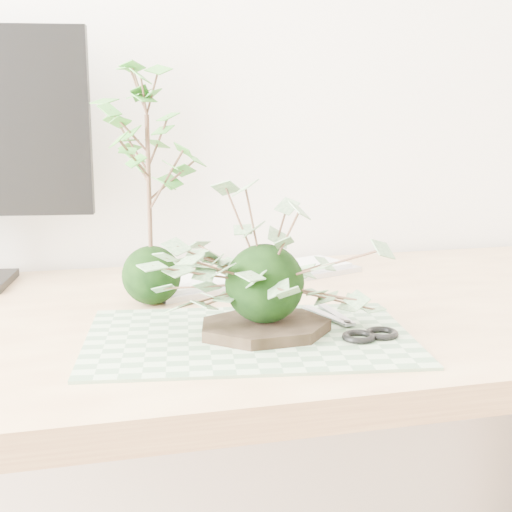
% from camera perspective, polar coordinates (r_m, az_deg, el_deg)
% --- Properties ---
extents(desk, '(1.60, 0.70, 0.74)m').
position_cam_1_polar(desk, '(1.09, -0.36, -8.72)').
color(desk, '#D6B57E').
rests_on(desk, ground_plane).
extents(cutting_mat, '(0.46, 0.34, 0.00)m').
position_cam_1_polar(cutting_mat, '(0.93, -0.55, -6.49)').
color(cutting_mat, '#527454').
rests_on(cutting_mat, desk).
extents(stone_dish, '(0.19, 0.19, 0.01)m').
position_cam_1_polar(stone_dish, '(0.94, 0.68, -5.72)').
color(stone_dish, black).
rests_on(stone_dish, cutting_mat).
extents(ivy_kokedama, '(0.30, 0.30, 0.21)m').
position_cam_1_polar(ivy_kokedama, '(0.92, 0.70, 0.74)').
color(ivy_kokedama, black).
rests_on(ivy_kokedama, stone_dish).
extents(maple_kokedama, '(0.22, 0.22, 0.38)m').
position_cam_1_polar(maple_kokedama, '(1.07, -8.70, 9.94)').
color(maple_kokedama, black).
rests_on(maple_kokedama, desk).
extents(keyboard, '(0.42, 0.25, 0.02)m').
position_cam_1_polar(keyboard, '(1.25, -0.23, -1.60)').
color(keyboard, '#B5B5BF').
rests_on(keyboard, desk).
extents(scissors, '(0.08, 0.18, 0.01)m').
position_cam_1_polar(scissors, '(0.95, 8.16, -5.93)').
color(scissors, gray).
rests_on(scissors, cutting_mat).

